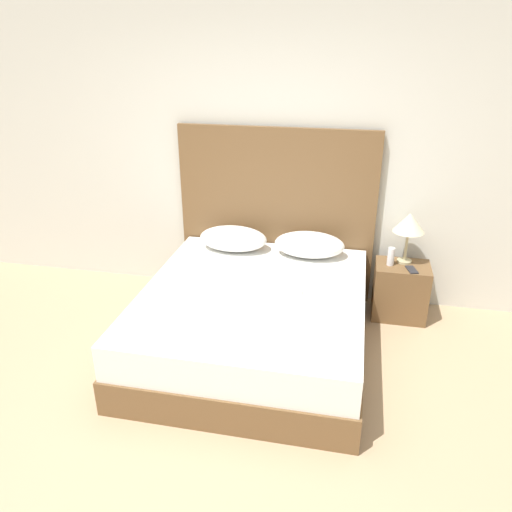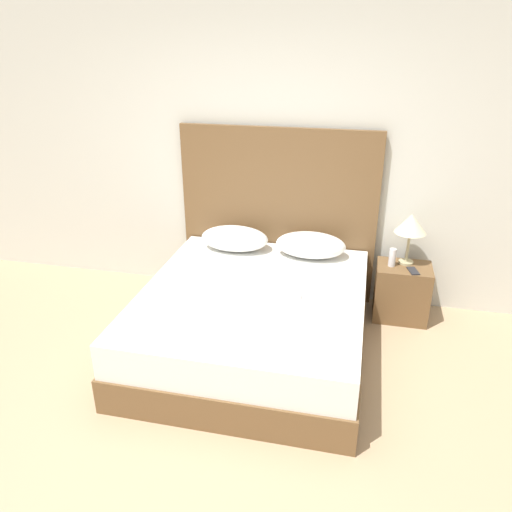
% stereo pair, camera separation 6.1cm
% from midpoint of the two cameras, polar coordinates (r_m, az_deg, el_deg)
% --- Properties ---
extents(ground_plane, '(16.00, 16.00, 0.00)m').
position_cam_midpoint_polar(ground_plane, '(3.31, -6.14, -21.61)').
color(ground_plane, tan).
extents(wall_back, '(10.00, 0.06, 2.70)m').
position_cam_midpoint_polar(wall_back, '(4.60, 2.18, 11.48)').
color(wall_back, silver).
rests_on(wall_back, ground_plane).
extents(bed, '(1.73, 1.96, 0.54)m').
position_cam_midpoint_polar(bed, '(4.01, 0.13, -7.37)').
color(bed, brown).
rests_on(bed, ground_plane).
extents(headboard, '(1.82, 0.05, 1.61)m').
position_cam_midpoint_polar(headboard, '(4.67, 2.86, 4.71)').
color(headboard, brown).
rests_on(headboard, ground_plane).
extents(pillow_left, '(0.62, 0.37, 0.21)m').
position_cam_midpoint_polar(pillow_left, '(4.56, -2.08, 2.02)').
color(pillow_left, white).
rests_on(pillow_left, bed).
extents(pillow_right, '(0.62, 0.37, 0.21)m').
position_cam_midpoint_polar(pillow_right, '(4.44, 6.65, 1.26)').
color(pillow_right, white).
rests_on(pillow_right, bed).
extents(phone_on_bed, '(0.08, 0.15, 0.01)m').
position_cam_midpoint_polar(phone_on_bed, '(3.81, 5.19, -4.49)').
color(phone_on_bed, '#B7B7BC').
rests_on(phone_on_bed, bed).
extents(nightstand, '(0.47, 0.35, 0.51)m').
position_cam_midpoint_polar(nightstand, '(4.64, 16.67, -3.97)').
color(nightstand, brown).
rests_on(nightstand, ground_plane).
extents(table_lamp, '(0.27, 0.27, 0.46)m').
position_cam_midpoint_polar(table_lamp, '(4.46, 17.67, 3.42)').
color(table_lamp, tan).
rests_on(table_lamp, nightstand).
extents(phone_on_nightstand, '(0.11, 0.16, 0.01)m').
position_cam_midpoint_polar(phone_on_nightstand, '(4.45, 17.90, -1.63)').
color(phone_on_nightstand, '#232328').
rests_on(phone_on_nightstand, nightstand).
extents(toiletry_bottle, '(0.06, 0.06, 0.16)m').
position_cam_midpoint_polar(toiletry_bottle, '(4.47, 15.69, -0.16)').
color(toiletry_bottle, silver).
rests_on(toiletry_bottle, nightstand).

